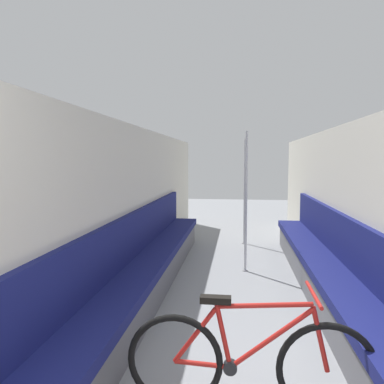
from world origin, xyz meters
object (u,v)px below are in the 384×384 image
bench_seat_row_left (144,272)px  grab_pole_far (245,193)px  bench_seat_row_right (332,279)px  bicycle (249,362)px  grab_pole_near (246,204)px

bench_seat_row_left → grab_pole_far: (1.22, 3.11, 0.68)m
bench_seat_row_right → bicycle: size_ratio=3.88×
bicycle → grab_pole_near: bearing=95.1°
grab_pole_far → bench_seat_row_right: bearing=-73.5°
bicycle → grab_pole_far: 5.04m
bicycle → grab_pole_near: size_ratio=0.78×
grab_pole_near → grab_pole_far: 1.84m
bench_seat_row_left → bench_seat_row_right: bearing=0.0°
bench_seat_row_right → bicycle: bench_seat_row_right is taller
bicycle → grab_pole_near: grab_pole_near is taller
grab_pole_far → bench_seat_row_left: bearing=-111.4°
bench_seat_row_left → grab_pole_far: size_ratio=3.03×
bench_seat_row_right → bicycle: (-0.97, -1.89, 0.02)m
grab_pole_far → bicycle: bearing=-90.5°
bicycle → grab_pole_far: grab_pole_far is taller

